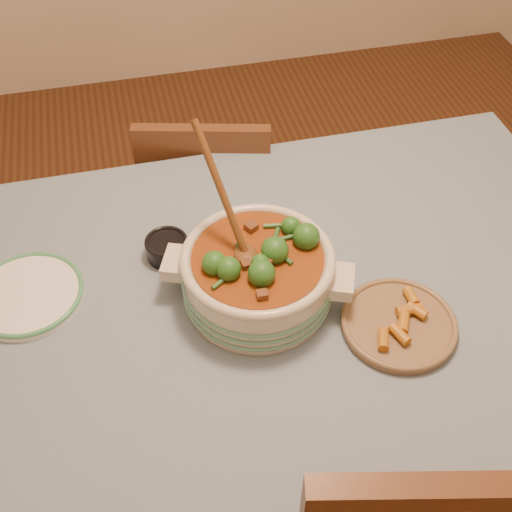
{
  "coord_description": "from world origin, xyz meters",
  "views": [
    {
      "loc": [
        -0.24,
        -0.89,
        1.88
      ],
      "look_at": [
        -0.02,
        0.02,
        0.87
      ],
      "focal_mm": 45.0,
      "sensor_mm": 36.0,
      "label": 1
    }
  ],
  "objects_px": {
    "stew_casserole": "(257,272)",
    "fried_plate": "(399,323)",
    "dining_table": "(268,320)",
    "condiment_bowl": "(167,247)",
    "chair_far": "(210,201)",
    "white_plate": "(28,295)"
  },
  "relations": [
    {
      "from": "condiment_bowl",
      "to": "chair_far",
      "type": "height_order",
      "value": "chair_far"
    },
    {
      "from": "stew_casserole",
      "to": "condiment_bowl",
      "type": "xyz_separation_m",
      "value": [
        -0.18,
        0.17,
        -0.05
      ]
    },
    {
      "from": "fried_plate",
      "to": "chair_far",
      "type": "distance_m",
      "value": 0.91
    },
    {
      "from": "stew_casserole",
      "to": "fried_plate",
      "type": "height_order",
      "value": "stew_casserole"
    },
    {
      "from": "fried_plate",
      "to": "chair_far",
      "type": "bearing_deg",
      "value": 108.78
    },
    {
      "from": "stew_casserole",
      "to": "fried_plate",
      "type": "bearing_deg",
      "value": -29.55
    },
    {
      "from": "white_plate",
      "to": "fried_plate",
      "type": "xyz_separation_m",
      "value": [
        0.78,
        -0.27,
        0.01
      ]
    },
    {
      "from": "dining_table",
      "to": "stew_casserole",
      "type": "xyz_separation_m",
      "value": [
        -0.03,
        0.0,
        0.18
      ]
    },
    {
      "from": "dining_table",
      "to": "stew_casserole",
      "type": "bearing_deg",
      "value": 172.19
    },
    {
      "from": "white_plate",
      "to": "condiment_bowl",
      "type": "height_order",
      "value": "condiment_bowl"
    },
    {
      "from": "stew_casserole",
      "to": "condiment_bowl",
      "type": "distance_m",
      "value": 0.25
    },
    {
      "from": "fried_plate",
      "to": "stew_casserole",
      "type": "bearing_deg",
      "value": 150.45
    },
    {
      "from": "white_plate",
      "to": "condiment_bowl",
      "type": "xyz_separation_m",
      "value": [
        0.32,
        0.06,
        0.02
      ]
    },
    {
      "from": "dining_table",
      "to": "condiment_bowl",
      "type": "bearing_deg",
      "value": 139.29
    },
    {
      "from": "chair_far",
      "to": "white_plate",
      "type": "bearing_deg",
      "value": 61.52
    },
    {
      "from": "dining_table",
      "to": "condiment_bowl",
      "type": "distance_m",
      "value": 0.29
    },
    {
      "from": "stew_casserole",
      "to": "white_plate",
      "type": "distance_m",
      "value": 0.52
    },
    {
      "from": "dining_table",
      "to": "white_plate",
      "type": "bearing_deg",
      "value": 167.28
    },
    {
      "from": "fried_plate",
      "to": "dining_table",
      "type": "bearing_deg",
      "value": 148.62
    },
    {
      "from": "white_plate",
      "to": "chair_far",
      "type": "xyz_separation_m",
      "value": [
        0.5,
        0.54,
        -0.3
      ]
    },
    {
      "from": "white_plate",
      "to": "dining_table",
      "type": "bearing_deg",
      "value": -12.72
    },
    {
      "from": "chair_far",
      "to": "dining_table",
      "type": "bearing_deg",
      "value": 106.56
    }
  ]
}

